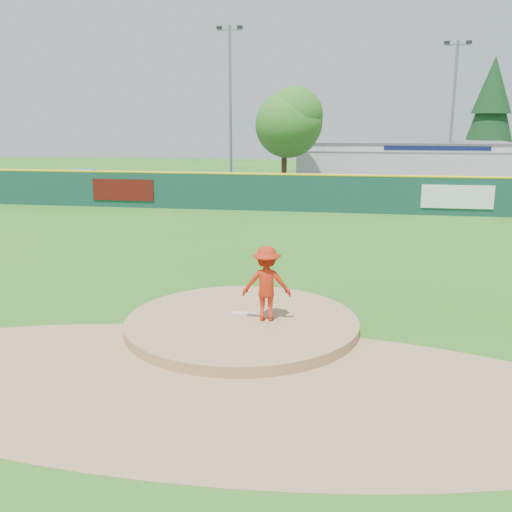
% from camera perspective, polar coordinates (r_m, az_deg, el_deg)
% --- Properties ---
extents(ground, '(120.00, 120.00, 0.00)m').
position_cam_1_polar(ground, '(13.65, -1.41, -7.24)').
color(ground, '#286B19').
rests_on(ground, ground).
extents(pitchers_mound, '(5.50, 5.50, 0.50)m').
position_cam_1_polar(pitchers_mound, '(13.65, -1.41, -7.24)').
color(pitchers_mound, '#9E774C').
rests_on(pitchers_mound, ground).
extents(pitching_rubber, '(0.60, 0.15, 0.04)m').
position_cam_1_polar(pitching_rubber, '(13.84, -1.17, -5.77)').
color(pitching_rubber, white).
rests_on(pitching_rubber, pitchers_mound).
extents(infield_dirt_arc, '(15.40, 15.40, 0.01)m').
position_cam_1_polar(infield_dirt_arc, '(10.96, -4.45, -12.66)').
color(infield_dirt_arc, '#9E774C').
rests_on(infield_dirt_arc, ground).
extents(parking_lot, '(44.00, 16.00, 0.02)m').
position_cam_1_polar(parking_lot, '(39.90, 6.01, 6.41)').
color(parking_lot, '#38383A').
rests_on(parking_lot, ground).
extents(pitcher, '(1.20, 0.76, 1.76)m').
position_cam_1_polar(pitcher, '(13.22, 1.06, -2.77)').
color(pitcher, '#B8260F').
rests_on(pitcher, pitchers_mound).
extents(van, '(5.36, 2.63, 1.47)m').
position_cam_1_polar(van, '(34.90, 14.40, 6.29)').
color(van, silver).
rests_on(van, parking_lot).
extents(pool_building_grp, '(15.20, 8.20, 3.31)m').
position_cam_1_polar(pool_building_grp, '(44.79, 14.26, 8.95)').
color(pool_building_grp, silver).
rests_on(pool_building_grp, ground).
extents(fence_banners, '(21.72, 0.04, 1.20)m').
position_cam_1_polar(fence_banners, '(30.92, 2.64, 6.30)').
color(fence_banners, '#500F0B').
rests_on(fence_banners, ground).
extents(playground_slide, '(1.12, 3.16, 1.75)m').
position_cam_1_polar(playground_slide, '(38.66, -16.85, 6.99)').
color(playground_slide, blue).
rests_on(playground_slide, ground).
extents(outfield_fence, '(40.00, 0.14, 2.07)m').
position_cam_1_polar(outfield_fence, '(30.86, 4.97, 6.41)').
color(outfield_fence, '#123C33').
rests_on(outfield_fence, ground).
extents(deciduous_tree, '(5.60, 5.60, 7.36)m').
position_cam_1_polar(deciduous_tree, '(37.80, 2.87, 12.98)').
color(deciduous_tree, '#382314').
rests_on(deciduous_tree, ground).
extents(conifer_tree, '(4.40, 4.40, 9.50)m').
position_cam_1_polar(conifer_tree, '(49.68, 22.45, 13.25)').
color(conifer_tree, '#382314').
rests_on(conifer_tree, ground).
extents(light_pole_left, '(1.75, 0.25, 11.00)m').
position_cam_1_polar(light_pole_left, '(40.45, -2.59, 15.13)').
color(light_pole_left, gray).
rests_on(light_pole_left, ground).
extents(light_pole_right, '(1.75, 0.25, 10.00)m').
position_cam_1_polar(light_pole_right, '(42.06, 19.08, 13.68)').
color(light_pole_right, gray).
rests_on(light_pole_right, ground).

